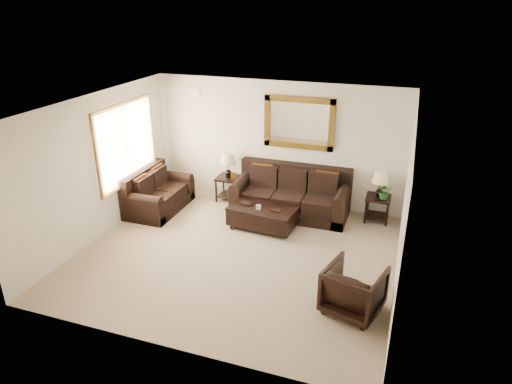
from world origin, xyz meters
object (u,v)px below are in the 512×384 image
at_px(end_table_left, 228,170).
at_px(coffee_table, 262,215).
at_px(end_table_right, 379,189).
at_px(armchair, 354,287).
at_px(sofa, 291,197).
at_px(loveseat, 157,195).

height_order(end_table_left, coffee_table, end_table_left).
bearing_deg(end_table_right, armchair, -90.98).
relative_size(sofa, armchair, 3.01).
relative_size(sofa, end_table_right, 2.24).
bearing_deg(armchair, sofa, -44.17).
relative_size(end_table_right, armchair, 1.34).
xyz_separation_m(end_table_right, armchair, (-0.05, -3.14, -0.30)).
xyz_separation_m(end_table_left, armchair, (3.24, -3.13, -0.32)).
distance_m(end_table_right, coffee_table, 2.43).
height_order(loveseat, coffee_table, loveseat).
bearing_deg(sofa, loveseat, -164.27).
height_order(end_table_right, armchair, end_table_right).
relative_size(loveseat, end_table_right, 1.46).
xyz_separation_m(coffee_table, armchair, (2.08, -2.06, 0.12)).
height_order(loveseat, end_table_left, end_table_left).
bearing_deg(sofa, end_table_left, 173.12).
distance_m(end_table_left, coffee_table, 1.64).
xyz_separation_m(end_table_left, coffee_table, (1.16, -1.08, -0.45)).
xyz_separation_m(sofa, armchair, (1.73, -2.95, 0.04)).
height_order(sofa, loveseat, sofa).
bearing_deg(loveseat, end_table_left, -52.96).
height_order(coffee_table, armchair, armchair).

